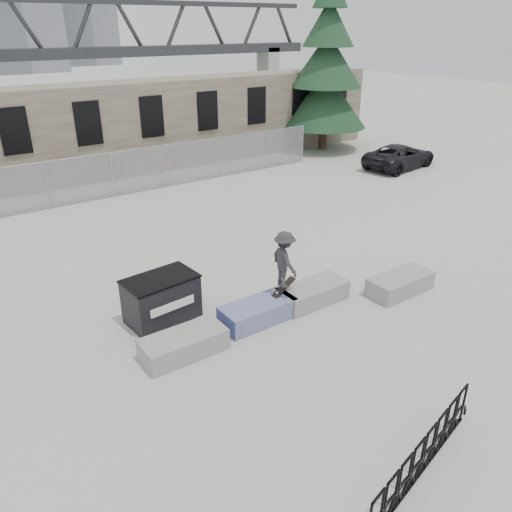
{
  "coord_description": "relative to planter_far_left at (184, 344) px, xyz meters",
  "views": [
    {
      "loc": [
        -7.23,
        -8.8,
        7.08
      ],
      "look_at": [
        -0.07,
        1.34,
        1.3
      ],
      "focal_mm": 35.0,
      "sensor_mm": 36.0,
      "label": 1
    }
  ],
  "objects": [
    {
      "name": "bike_rack",
      "position": [
        1.68,
        -5.46,
        0.15
      ],
      "size": [
        3.95,
        0.93,
        0.9
      ],
      "rotation": [
        0.0,
        0.0,
        0.22
      ],
      "color": "black",
      "rests_on": "ground"
    },
    {
      "name": "skateboarder",
      "position": [
        3.14,
        0.22,
        1.22
      ],
      "size": [
        0.76,
        1.07,
        1.77
      ],
      "rotation": [
        0.0,
        0.0,
        1.45
      ],
      "color": "#2B2B2E",
      "rests_on": "ground"
    },
    {
      "name": "chainlink_fence",
      "position": [
        3.01,
        12.38,
        0.74
      ],
      "size": [
        22.06,
        0.06,
        2.02
      ],
      "color": "gray",
      "rests_on": "ground"
    },
    {
      "name": "stone_wall",
      "position": [
        3.01,
        16.12,
        1.96
      ],
      "size": [
        36.0,
        2.58,
        4.5
      ],
      "color": "#675D4C",
      "rests_on": "ground"
    },
    {
      "name": "truss_bridge",
      "position": [
        13.01,
        54.88,
        3.84
      ],
      "size": [
        70.0,
        3.0,
        9.8
      ],
      "color": "#2D3033",
      "rests_on": "ground"
    },
    {
      "name": "spruce_tree",
      "position": [
        17.1,
        14.11,
        4.36
      ],
      "size": [
        5.07,
        5.07,
        11.5
      ],
      "color": "#38281E",
      "rests_on": "ground"
    },
    {
      "name": "planter_far_left",
      "position": [
        0.0,
        0.0,
        0.0
      ],
      "size": [
        2.0,
        0.9,
        0.54
      ],
      "color": "gray",
      "rests_on": "ground"
    },
    {
      "name": "suv",
      "position": [
        17.47,
        8.35,
        0.34
      ],
      "size": [
        4.78,
        2.64,
        1.27
      ],
      "primitive_type": "imported",
      "rotation": [
        0.0,
        0.0,
        1.69
      ],
      "color": "black",
      "rests_on": "ground"
    },
    {
      "name": "dumpster",
      "position": [
        0.27,
        1.71,
        0.32
      ],
      "size": [
        1.93,
        1.28,
        1.21
      ],
      "rotation": [
        0.0,
        0.0,
        0.09
      ],
      "color": "black",
      "rests_on": "ground"
    },
    {
      "name": "ground",
      "position": [
        3.01,
        -0.12,
        -0.29
      ],
      "size": [
        120.0,
        120.0,
        0.0
      ],
      "primitive_type": "plane",
      "color": "#AEAFAA",
      "rests_on": "ground"
    },
    {
      "name": "planter_center_right",
      "position": [
        4.08,
        0.1,
        0.0
      ],
      "size": [
        2.0,
        0.9,
        0.54
      ],
      "color": "gray",
      "rests_on": "ground"
    },
    {
      "name": "planter_offset",
      "position": [
        6.53,
        -0.92,
        0.0
      ],
      "size": [
        2.0,
        0.9,
        0.54
      ],
      "color": "gray",
      "rests_on": "ground"
    },
    {
      "name": "planter_center_left",
      "position": [
        2.26,
        0.17,
        0.0
      ],
      "size": [
        2.0,
        0.9,
        0.54
      ],
      "color": "#2F408D",
      "rests_on": "ground"
    }
  ]
}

